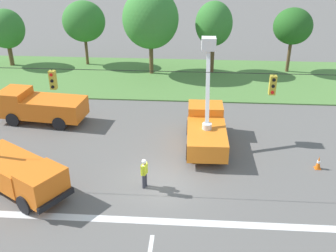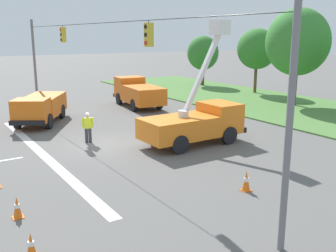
{
  "view_description": "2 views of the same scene",
  "coord_description": "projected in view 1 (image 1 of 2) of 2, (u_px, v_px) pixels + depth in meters",
  "views": [
    {
      "loc": [
        1.7,
        -18.31,
        12.67
      ],
      "look_at": [
        0.21,
        3.3,
        2.0
      ],
      "focal_mm": 42.0,
      "sensor_mm": 36.0,
      "label": 1
    },
    {
      "loc": [
        19.84,
        -8.25,
        6.04
      ],
      "look_at": [
        2.14,
        3.12,
        1.12
      ],
      "focal_mm": 42.0,
      "sensor_mm": 36.0,
      "label": 2
    }
  ],
  "objects": [
    {
      "name": "tree_far_east",
      "position": [
        293.0,
        26.0,
        37.7
      ],
      "size": [
        3.74,
        3.63,
        6.36
      ],
      "color": "brown",
      "rests_on": "ground"
    },
    {
      "name": "ground_plane",
      "position": [
        160.0,
        184.0,
        22.09
      ],
      "size": [
        200.0,
        200.0,
        0.0
      ],
      "primitive_type": "plane",
      "color": "#605E5B"
    },
    {
      "name": "tree_centre",
      "position": [
        151.0,
        19.0,
        36.87
      ],
      "size": [
        5.31,
        5.29,
        8.22
      ],
      "color": "brown",
      "rests_on": "ground"
    },
    {
      "name": "tree_far_west",
      "position": [
        6.0,
        29.0,
        39.92
      ],
      "size": [
        3.74,
        3.67,
        5.9
      ],
      "color": "brown",
      "rests_on": "ground"
    },
    {
      "name": "tree_east",
      "position": [
        214.0,
        24.0,
        37.45
      ],
      "size": [
        3.56,
        3.85,
        7.01
      ],
      "color": "brown",
      "rests_on": "ground"
    },
    {
      "name": "signal_gantry",
      "position": [
        160.0,
        115.0,
        20.21
      ],
      "size": [
        26.2,
        0.33,
        7.2
      ],
      "color": "slate",
      "rests_on": "ground"
    },
    {
      "name": "lane_markings",
      "position": [
        151.0,
        242.0,
        17.88
      ],
      "size": [
        17.6,
        15.25,
        0.01
      ],
      "color": "silver",
      "rests_on": "ground"
    },
    {
      "name": "grass_verge",
      "position": [
        176.0,
        77.0,
        38.17
      ],
      "size": [
        56.0,
        12.0,
        0.1
      ],
      "primitive_type": "cube",
      "color": "#517F3D",
      "rests_on": "ground"
    },
    {
      "name": "traffic_cone_foreground_right",
      "position": [
        319.0,
        163.0,
        23.32
      ],
      "size": [
        0.36,
        0.36,
        0.82
      ],
      "color": "orange",
      "rests_on": "ground"
    },
    {
      "name": "tree_west",
      "position": [
        84.0,
        21.0,
        39.89
      ],
      "size": [
        4.37,
        3.73,
        6.66
      ],
      "color": "brown",
      "rests_on": "ground"
    },
    {
      "name": "utility_truck_bucket_lift",
      "position": [
        206.0,
        127.0,
        25.53
      ],
      "size": [
        2.59,
        6.01,
        6.81
      ],
      "color": "orange",
      "rests_on": "ground"
    },
    {
      "name": "road_worker",
      "position": [
        144.0,
        172.0,
        21.36
      ],
      "size": [
        0.36,
        0.62,
        1.77
      ],
      "color": "#383842",
      "rests_on": "ground"
    },
    {
      "name": "utility_truck_support_far",
      "position": [
        19.0,
        173.0,
        20.93
      ],
      "size": [
        6.25,
        5.04,
        2.0
      ],
      "color": "orange",
      "rests_on": "ground"
    },
    {
      "name": "utility_truck_support_near",
      "position": [
        40.0,
        106.0,
        28.87
      ],
      "size": [
        6.56,
        3.12,
        2.36
      ],
      "color": "orange",
      "rests_on": "ground"
    }
  ]
}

